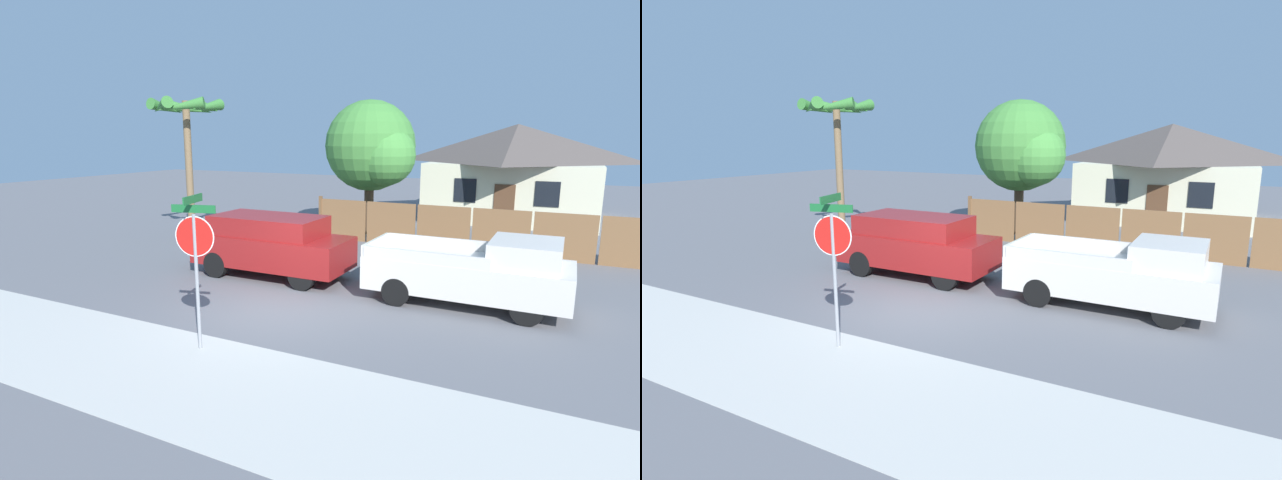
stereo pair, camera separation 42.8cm
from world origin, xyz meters
The scene contains 9 objects.
ground_plane centered at (0.00, 0.00, 0.00)m, with size 80.00×80.00×0.00m, color slate.
sidewalk_strip centered at (0.00, -3.60, 0.00)m, with size 36.00×3.20×0.01m.
wooden_fence centered at (2.93, 8.41, 0.81)m, with size 12.20×0.12×1.72m.
house centered at (3.34, 17.72, 2.45)m, with size 8.40×7.96×4.73m.
oak_tree centered at (-1.50, 10.04, 3.63)m, with size 3.95×3.76×5.61m.
palm_tree centered at (-7.48, 5.59, 4.75)m, with size 2.73×2.93×5.54m.
red_suv centered at (-1.78, 2.52, 0.99)m, with size 4.67×1.94×1.82m.
orange_pickup centered at (4.06, 2.52, 0.85)m, with size 4.84×2.01×1.73m.
stop_sign centered at (-0.25, -2.55, 2.04)m, with size 0.85×0.77×3.02m.
Camera 2 is at (6.39, -9.50, 4.08)m, focal length 28.00 mm.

